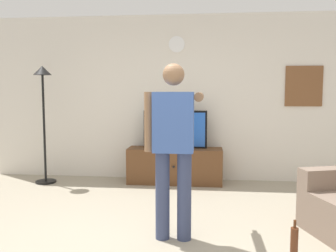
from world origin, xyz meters
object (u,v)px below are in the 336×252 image
object	(u,v)px
floor_lamp	(43,100)
wall_clock	(177,44)
beverage_bottle	(294,244)
television	(175,129)
tv_stand	(175,166)
person_standing_nearer_lamp	(174,141)
framed_picture	(304,86)

from	to	relation	value
floor_lamp	wall_clock	bearing A→B (deg)	13.22
beverage_bottle	television	bearing A→B (deg)	115.84
tv_stand	television	world-z (taller)	television
television	person_standing_nearer_lamp	bearing A→B (deg)	-85.38
wall_clock	floor_lamp	distance (m)	2.30
tv_stand	wall_clock	xyz separation A→B (m)	(0.00, 0.29, 1.94)
television	beverage_bottle	world-z (taller)	television
tv_stand	beverage_bottle	bearing A→B (deg)	-63.75
framed_picture	person_standing_nearer_lamp	world-z (taller)	framed_picture
floor_lamp	person_standing_nearer_lamp	xyz separation A→B (m)	(2.25, -1.99, -0.35)
framed_picture	beverage_bottle	world-z (taller)	framed_picture
wall_clock	beverage_bottle	distance (m)	3.74
framed_picture	floor_lamp	xyz separation A→B (m)	(-4.08, -0.49, -0.21)
floor_lamp	person_standing_nearer_lamp	bearing A→B (deg)	-41.59
person_standing_nearer_lamp	beverage_bottle	xyz separation A→B (m)	(1.08, -0.37, -0.82)
tv_stand	beverage_bottle	distance (m)	2.85
floor_lamp	tv_stand	bearing A→B (deg)	5.40
television	beverage_bottle	distance (m)	2.98
tv_stand	wall_clock	bearing A→B (deg)	90.00
person_standing_nearer_lamp	floor_lamp	bearing A→B (deg)	138.41
wall_clock	beverage_bottle	xyz separation A→B (m)	(1.26, -2.85, -2.07)
wall_clock	beverage_bottle	size ratio (longest dim) A/B	0.71
television	tv_stand	bearing A→B (deg)	-90.00
framed_picture	wall_clock	bearing A→B (deg)	-179.86
wall_clock	person_standing_nearer_lamp	xyz separation A→B (m)	(0.18, -2.48, -1.24)
wall_clock	beverage_bottle	world-z (taller)	wall_clock
wall_clock	framed_picture	size ratio (longest dim) A/B	0.41
beverage_bottle	wall_clock	bearing A→B (deg)	113.89
framed_picture	floor_lamp	size ratio (longest dim) A/B	0.34
tv_stand	floor_lamp	bearing A→B (deg)	-174.60
television	wall_clock	size ratio (longest dim) A/B	3.89
television	floor_lamp	size ratio (longest dim) A/B	0.54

